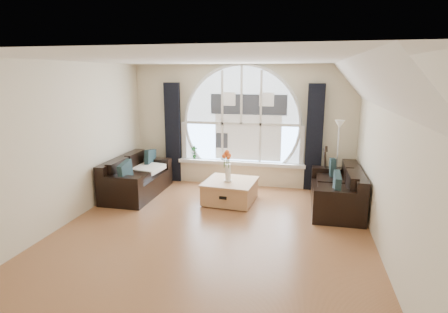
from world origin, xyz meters
The scene contains 21 objects.
ground centered at (0.00, 0.00, 0.00)m, with size 5.00×5.50×0.01m, color brown.
ceiling centered at (0.00, 0.00, 2.70)m, with size 5.00×5.50×0.01m, color silver.
wall_back centered at (0.00, 2.75, 1.35)m, with size 5.00×0.01×2.70m, color beige.
wall_front centered at (0.00, -2.75, 1.35)m, with size 5.00×0.01×2.70m, color beige.
wall_left centered at (-2.50, 0.00, 1.35)m, with size 0.01×5.50×2.70m, color beige.
wall_right centered at (2.50, 0.00, 1.35)m, with size 0.01×5.50×2.70m, color beige.
attic_slope centered at (2.20, 0.00, 2.35)m, with size 0.92×5.50×0.72m, color silver.
arched_window centered at (0.00, 2.72, 1.62)m, with size 2.60×0.06×2.15m, color silver.
window_sill centered at (0.00, 2.65, 0.51)m, with size 2.90×0.22×0.08m, color white.
window_frame centered at (0.00, 2.69, 1.62)m, with size 2.76×0.08×2.15m, color white.
neighbor_house centered at (0.15, 2.71, 1.50)m, with size 1.70×0.02×1.50m, color silver.
curtain_left centered at (-1.60, 2.63, 1.15)m, with size 0.35×0.12×2.30m, color black.
curtain_right centered at (1.60, 2.63, 1.15)m, with size 0.35×0.12×2.30m, color black.
sofa_left centered at (-2.00, 1.49, 0.40)m, with size 0.88×1.77×0.79m, color black.
sofa_right centered at (2.02, 1.51, 0.40)m, with size 0.88×1.75×0.78m, color black.
coffee_chest centered at (0.00, 1.45, 0.24)m, with size 0.97×0.97×0.47m, color tan.
throw_blanket centered at (-1.86, 1.76, 0.50)m, with size 0.55×0.55×0.10m, color silver.
vase_flowers centered at (-0.03, 1.41, 0.82)m, with size 0.24×0.24×0.70m, color white.
floor_lamp centered at (2.06, 2.19, 0.80)m, with size 0.24×0.24×1.60m, color #B2B2B2.
guitar centered at (1.83, 2.34, 0.53)m, with size 0.36×0.24×1.06m, color #95602E.
potted_plant centered at (-1.10, 2.65, 0.70)m, with size 0.16×0.11×0.30m, color #1E6023.
Camera 1 is at (1.36, -5.26, 2.50)m, focal length 29.07 mm.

